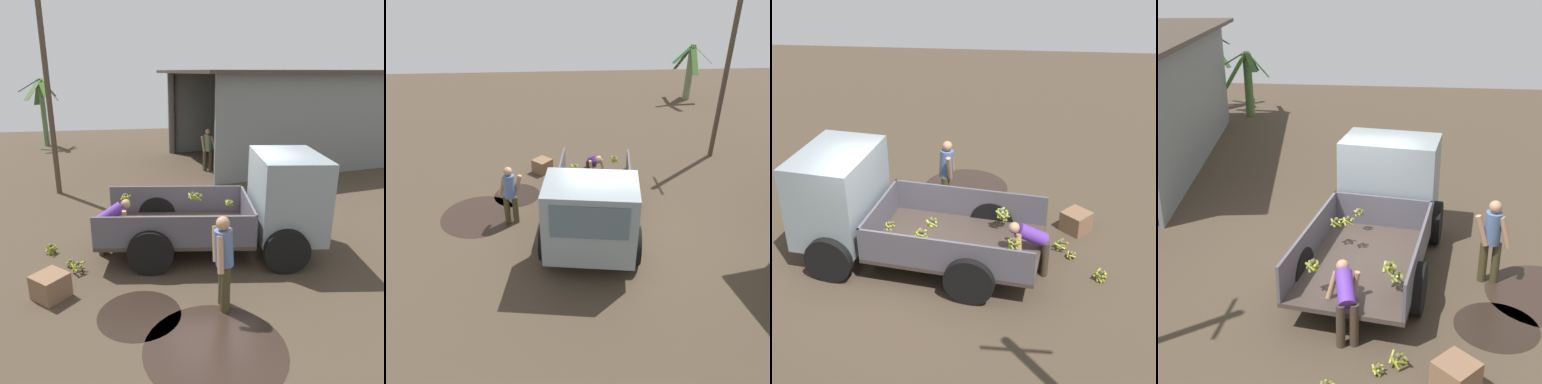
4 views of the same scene
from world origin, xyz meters
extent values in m
plane|color=#45372A|center=(0.00, 0.00, 0.00)|extent=(36.00, 36.00, 0.00)
cylinder|color=black|center=(-2.04, -2.65, 0.00)|extent=(1.36, 1.36, 0.01)
cylinder|color=#2D201A|center=(-1.00, -3.62, 0.00)|extent=(2.07, 2.07, 0.01)
cube|color=#3F332D|center=(-1.15, -0.43, 0.49)|extent=(3.40, 2.42, 0.08)
cube|color=#524F59|center=(-1.01, 0.53, 0.85)|extent=(3.13, 0.50, 0.63)
cube|color=#524F59|center=(-1.29, -1.39, 0.85)|extent=(3.13, 0.50, 0.63)
cube|color=#524F59|center=(0.38, -0.65, 0.85)|extent=(0.33, 1.98, 0.63)
cube|color=gray|center=(1.18, -0.77, 1.29)|extent=(1.58, 2.12, 1.69)
cube|color=#4C606B|center=(1.84, -0.86, 1.63)|extent=(0.25, 1.55, 0.74)
cylinder|color=black|center=(1.13, 0.28, 0.45)|extent=(0.92, 0.35, 0.90)
cylinder|color=black|center=(0.83, -1.76, 0.45)|extent=(0.92, 0.35, 0.90)
cylinder|color=black|center=(-1.47, 0.65, 0.45)|extent=(0.92, 0.35, 0.90)
cylinder|color=black|center=(-1.77, -1.38, 0.45)|extent=(0.92, 0.35, 0.90)
sphere|color=#4C4431|center=(-0.73, -0.10, 1.17)|extent=(0.08, 0.08, 0.08)
cylinder|color=#94A223|center=(-0.79, -0.12, 1.12)|extent=(0.09, 0.17, 0.13)
cylinder|color=olive|center=(-0.73, -0.16, 1.11)|extent=(0.15, 0.04, 0.15)
cylinder|color=olive|center=(-0.68, -0.13, 1.11)|extent=(0.12, 0.16, 0.14)
cylinder|color=#A0A12A|center=(-0.68, -0.05, 1.12)|extent=(0.16, 0.14, 0.12)
cylinder|color=olive|center=(-0.75, -0.05, 1.11)|extent=(0.16, 0.10, 0.14)
sphere|color=brown|center=(-2.20, 0.28, 1.09)|extent=(0.09, 0.09, 0.09)
cylinder|color=olive|center=(-2.21, 0.32, 1.00)|extent=(0.15, 0.07, 0.18)
cylinder|color=olive|center=(-2.27, 0.31, 1.03)|extent=(0.12, 0.19, 0.13)
cylinder|color=olive|center=(-2.25, 0.26, 1.00)|extent=(0.09, 0.15, 0.18)
cylinder|color=#9FA52C|center=(-2.22, 0.21, 1.03)|extent=(0.19, 0.09, 0.14)
cylinder|color=olive|center=(-2.18, 0.23, 1.01)|extent=(0.15, 0.11, 0.18)
cylinder|color=#8E9F24|center=(-2.15, 0.27, 1.01)|extent=(0.07, 0.15, 0.18)
cylinder|color=olive|center=(-2.15, 0.32, 1.02)|extent=(0.15, 0.16, 0.15)
sphere|color=brown|center=(0.09, -0.22, 0.98)|extent=(0.06, 0.06, 0.06)
cylinder|color=olive|center=(0.03, -0.24, 0.95)|extent=(0.09, 0.16, 0.09)
cylinder|color=olive|center=(0.09, -0.28, 0.94)|extent=(0.15, 0.03, 0.10)
cylinder|color=olive|center=(0.14, -0.24, 0.92)|extent=(0.10, 0.13, 0.13)
cylinder|color=olive|center=(0.14, -0.20, 0.92)|extent=(0.07, 0.13, 0.14)
cylinder|color=#959E44|center=(0.10, -0.17, 0.92)|extent=(0.13, 0.05, 0.14)
cylinder|color=#9BA42E|center=(0.04, -0.18, 0.94)|extent=(0.10, 0.15, 0.09)
sphere|color=brown|center=(-2.01, -1.03, 0.85)|extent=(0.08, 0.08, 0.08)
cylinder|color=#9EAB48|center=(-2.00, -1.10, 0.80)|extent=(0.18, 0.07, 0.11)
cylinder|color=olive|center=(-1.97, -1.07, 0.78)|extent=(0.14, 0.15, 0.15)
cylinder|color=olive|center=(-1.95, -1.02, 0.79)|extent=(0.05, 0.17, 0.13)
cylinder|color=olive|center=(-1.97, -0.99, 0.78)|extent=(0.13, 0.14, 0.16)
cylinder|color=olive|center=(-2.01, -0.98, 0.77)|extent=(0.14, 0.04, 0.16)
cylinder|color=olive|center=(-2.06, -0.99, 0.80)|extent=(0.14, 0.16, 0.12)
cylinder|color=olive|center=(-2.06, -1.03, 0.78)|extent=(0.06, 0.15, 0.16)
cylinder|color=#A7AE3E|center=(-2.03, -1.07, 0.77)|extent=(0.14, 0.11, 0.16)
sphere|color=#4A4330|center=(-0.57, 0.13, 1.07)|extent=(0.09, 0.09, 0.09)
cylinder|color=olive|center=(-0.64, 0.12, 1.01)|extent=(0.07, 0.18, 0.13)
cylinder|color=#9AAE29|center=(-0.57, 0.07, 1.00)|extent=(0.17, 0.05, 0.15)
cylinder|color=olive|center=(-0.50, 0.10, 1.02)|extent=(0.12, 0.18, 0.11)
cylinder|color=olive|center=(-0.53, 0.18, 1.00)|extent=(0.16, 0.14, 0.15)
cylinder|color=olive|center=(-0.61, 0.19, 1.01)|extent=(0.17, 0.13, 0.14)
sphere|color=brown|center=(-1.95, -0.90, 0.99)|extent=(0.08, 0.08, 0.08)
cylinder|color=#8FA422|center=(-1.90, -0.90, 0.91)|extent=(0.05, 0.16, 0.17)
cylinder|color=#9BA237|center=(-1.94, -0.84, 0.92)|extent=(0.18, 0.08, 0.16)
cylinder|color=#92A147|center=(-2.00, -0.88, 0.91)|extent=(0.11, 0.16, 0.18)
cylinder|color=olive|center=(-2.00, -0.94, 0.92)|extent=(0.16, 0.17, 0.15)
cylinder|color=#9EAF4A|center=(-1.93, -0.97, 0.94)|extent=(0.20, 0.11, 0.12)
cylinder|color=#4A3B2D|center=(-4.37, 4.21, 3.11)|extent=(0.16, 0.16, 6.21)
cylinder|color=#697B56|center=(-11.24, 5.52, 1.32)|extent=(0.35, 0.35, 2.65)
cube|color=#2E531A|center=(-10.55, 5.42, 2.14)|extent=(1.44, 0.46, 1.13)
cube|color=#367835|center=(-11.14, 6.01, 2.27)|extent=(0.49, 1.05, 0.86)
cube|color=#395C17|center=(-11.69, 5.80, 2.10)|extent=(1.04, 0.78, 1.21)
cube|color=#3D4F28|center=(-11.71, 5.28, 2.02)|extent=(1.06, 0.71, 1.36)
cube|color=#1F521C|center=(-11.00, 4.99, 2.32)|extent=(0.67, 1.15, 0.77)
cylinder|color=#3E371F|center=(-0.65, -2.78, 0.39)|extent=(0.16, 0.16, 0.79)
cylinder|color=#3E371F|center=(-0.63, -2.56, 0.39)|extent=(0.16, 0.16, 0.79)
cylinder|color=#526B9C|center=(-0.66, -2.67, 1.09)|extent=(0.35, 0.31, 0.63)
sphere|color=tan|center=(-0.69, -2.67, 1.51)|extent=(0.22, 0.22, 0.22)
cylinder|color=tan|center=(-0.77, -2.86, 1.07)|extent=(0.12, 0.26, 0.59)
cylinder|color=tan|center=(-0.75, -2.47, 1.07)|extent=(0.12, 0.28, 0.59)
cylinder|color=#392E22|center=(-2.80, -0.24, 0.36)|extent=(0.17, 0.17, 0.72)
cylinder|color=#392E22|center=(-2.75, -0.43, 0.36)|extent=(0.17, 0.17, 0.72)
cylinder|color=#5B31A1|center=(-2.53, -0.28, 0.86)|extent=(0.67, 0.41, 0.50)
sphere|color=tan|center=(-2.21, -0.19, 1.04)|extent=(0.20, 0.20, 0.20)
cylinder|color=tan|center=(-2.31, -0.03, 0.71)|extent=(0.15, 0.25, 0.54)
cylinder|color=tan|center=(-2.25, -0.39, 0.71)|extent=(0.13, 0.19, 0.54)
sphere|color=brown|center=(-3.17, -1.11, 0.19)|extent=(0.08, 0.08, 0.08)
cylinder|color=olive|center=(-3.23, -1.07, 0.11)|extent=(0.14, 0.17, 0.18)
cylinder|color=#96991F|center=(-3.24, -1.17, 0.13)|extent=(0.16, 0.19, 0.14)
cylinder|color=olive|center=(-3.13, -1.20, 0.15)|extent=(0.22, 0.12, 0.11)
cylinder|color=olive|center=(-3.11, -1.11, 0.10)|extent=(0.05, 0.16, 0.20)
cylinder|color=#9FA642|center=(-3.15, -1.02, 0.15)|extent=(0.22, 0.09, 0.12)
sphere|color=brown|center=(-3.35, -0.84, 0.13)|extent=(0.07, 0.07, 0.07)
cylinder|color=#96A646|center=(-3.38, -0.88, 0.07)|extent=(0.12, 0.11, 0.12)
cylinder|color=olive|center=(-3.34, -0.89, 0.07)|extent=(0.14, 0.07, 0.12)
cylinder|color=#959C23|center=(-3.30, -0.85, 0.08)|extent=(0.06, 0.15, 0.10)
cylinder|color=olive|center=(-3.31, -0.81, 0.07)|extent=(0.11, 0.12, 0.12)
cylinder|color=#A2B04B|center=(-3.38, -0.78, 0.09)|extent=(0.15, 0.08, 0.10)
cylinder|color=olive|center=(-3.40, -0.83, 0.07)|extent=(0.06, 0.13, 0.13)
sphere|color=#47402E|center=(-3.84, -0.17, 0.18)|extent=(0.08, 0.08, 0.08)
cylinder|color=olive|center=(-3.85, -0.23, 0.10)|extent=(0.16, 0.07, 0.19)
cylinder|color=#9A9C2A|center=(-3.78, -0.23, 0.13)|extent=(0.17, 0.18, 0.12)
cylinder|color=olive|center=(-3.78, -0.18, 0.10)|extent=(0.04, 0.16, 0.19)
cylinder|color=olive|center=(-3.80, -0.13, 0.10)|extent=(0.16, 0.14, 0.19)
cylinder|color=olive|center=(-3.85, -0.12, 0.10)|extent=(0.16, 0.06, 0.19)
cylinder|color=#99A02B|center=(-3.91, -0.14, 0.12)|extent=(0.13, 0.19, 0.16)
cylinder|color=#93A827|center=(-3.89, -0.20, 0.10)|extent=(0.12, 0.16, 0.19)
cube|color=brown|center=(-3.53, -1.90, 0.22)|extent=(0.72, 0.72, 0.44)
camera|label=1|loc=(-2.06, -7.88, 3.76)|focal=35.00mm
camera|label=2|loc=(7.73, -1.49, 5.86)|focal=35.00mm
camera|label=3|loc=(-2.10, 8.00, 6.15)|focal=50.00mm
camera|label=4|loc=(-9.38, -1.14, 5.20)|focal=50.00mm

